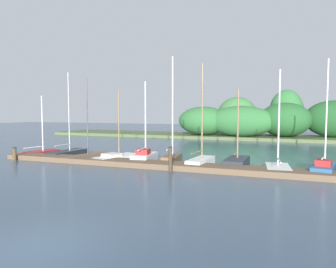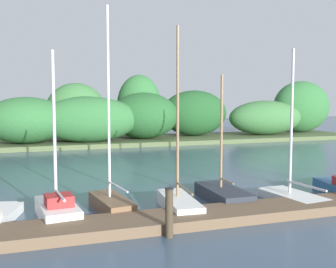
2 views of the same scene
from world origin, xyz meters
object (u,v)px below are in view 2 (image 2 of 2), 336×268
object	(u,v)px
sailboat_6	(178,201)
sailboat_7	(222,193)
sailboat_5	(110,200)
mooring_piling_1	(169,213)
sailboat_8	(291,194)
sailboat_4	(57,207)

from	to	relation	value
sailboat_6	sailboat_7	world-z (taller)	sailboat_6
sailboat_6	sailboat_7	bearing A→B (deg)	-63.65
sailboat_5	sailboat_7	distance (m)	4.66
sailboat_6	sailboat_7	distance (m)	2.42
sailboat_7	mooring_piling_1	distance (m)	4.98
sailboat_6	sailboat_5	bearing A→B (deg)	75.59
sailboat_8	mooring_piling_1	world-z (taller)	sailboat_8
sailboat_7	sailboat_8	xyz separation A→B (m)	(2.64, -1.05, -0.01)
mooring_piling_1	sailboat_8	bearing A→B (deg)	21.93
mooring_piling_1	sailboat_7	bearing A→B (deg)	45.16
sailboat_8	mooring_piling_1	bearing A→B (deg)	105.50
sailboat_8	mooring_piling_1	size ratio (longest dim) A/B	4.07
sailboat_6	mooring_piling_1	world-z (taller)	sailboat_6
sailboat_4	sailboat_8	size ratio (longest dim) A/B	0.94
sailboat_5	sailboat_6	size ratio (longest dim) A/B	1.11
sailboat_4	sailboat_7	distance (m)	6.65
sailboat_4	sailboat_6	bearing A→B (deg)	-101.32
sailboat_5	sailboat_6	distance (m)	2.55
sailboat_5	sailboat_6	xyz separation A→B (m)	(2.41, -0.84, -0.01)
sailboat_5	sailboat_7	xyz separation A→B (m)	(4.66, 0.06, -0.08)
sailboat_5	mooring_piling_1	xyz separation A→B (m)	(1.16, -3.46, 0.36)
sailboat_7	sailboat_6	bearing A→B (deg)	112.84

